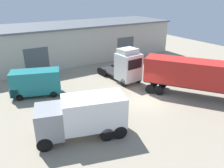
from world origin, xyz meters
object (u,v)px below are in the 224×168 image
object	(u,v)px
delivery_van_teal	(35,82)
gravel_pile	(173,64)
tractor_unit_white	(126,66)
container_trailer_orange	(204,75)
box_truck_grey	(83,115)

from	to	relation	value
delivery_van_teal	gravel_pile	distance (m)	19.42
tractor_unit_white	container_trailer_orange	distance (m)	8.90
tractor_unit_white	gravel_pile	distance (m)	9.06
tractor_unit_white	container_trailer_orange	bearing A→B (deg)	24.30
delivery_van_teal	container_trailer_orange	bearing A→B (deg)	165.49
tractor_unit_white	container_trailer_orange	xyz separation A→B (m)	(4.30, -7.78, 0.50)
container_trailer_orange	gravel_pile	size ratio (longest dim) A/B	3.47
box_truck_grey	delivery_van_teal	bearing A→B (deg)	-65.91
tractor_unit_white	gravel_pile	bearing A→B (deg)	89.83
container_trailer_orange	box_truck_grey	xyz separation A→B (m)	(-13.42, 0.32, -0.67)
box_truck_grey	gravel_pile	distance (m)	19.84
tractor_unit_white	delivery_van_teal	xyz separation A→B (m)	(-10.45, 1.78, -0.49)
tractor_unit_white	box_truck_grey	bearing A→B (deg)	-55.37
box_truck_grey	gravel_pile	world-z (taller)	box_truck_grey
delivery_van_teal	gravel_pile	xyz separation A→B (m)	(19.37, -1.08, -0.86)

